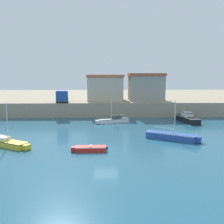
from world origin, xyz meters
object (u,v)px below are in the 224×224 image
object	(u,v)px
sailboat_white_4	(113,120)
harbor_shed_near_wharf	(146,87)
sailboat_yellow_0	(6,142)
motorboat_black_2	(187,118)
dinghy_red_1	(90,149)
harbor_shed_mid_row	(105,87)
sailboat_blue_3	(172,136)
truck_on_quay	(62,96)

from	to	relation	value
sailboat_white_4	harbor_shed_near_wharf	xyz separation A→B (m)	(6.76, 9.85, 4.93)
sailboat_yellow_0	motorboat_black_2	xyz separation A→B (m)	(24.37, 13.90, 0.22)
motorboat_black_2	sailboat_white_4	xyz separation A→B (m)	(-12.21, -0.27, -0.20)
dinghy_red_1	harbor_shed_mid_row	xyz separation A→B (m)	(1.62, 25.98, 4.92)
sailboat_white_4	dinghy_red_1	bearing A→B (deg)	-100.18
sailboat_white_4	harbor_shed_mid_row	distance (m)	11.21
sailboat_blue_3	harbor_shed_mid_row	xyz separation A→B (m)	(-7.95, 21.41, 4.77)
motorboat_black_2	sailboat_blue_3	bearing A→B (deg)	-115.36
sailboat_yellow_0	sailboat_blue_3	world-z (taller)	sailboat_yellow_0
harbor_shed_mid_row	sailboat_blue_3	bearing A→B (deg)	-69.64
sailboat_white_4	sailboat_blue_3	bearing A→B (deg)	-59.44
motorboat_black_2	sailboat_blue_3	xyz separation A→B (m)	(-5.51, -11.63, -0.18)
truck_on_quay	sailboat_white_4	bearing A→B (deg)	-34.91
sailboat_yellow_0	motorboat_black_2	world-z (taller)	sailboat_yellow_0
dinghy_red_1	truck_on_quay	bearing A→B (deg)	105.82
sailboat_yellow_0	harbor_shed_near_wharf	bearing A→B (deg)	51.13
motorboat_black_2	harbor_shed_near_wharf	size ratio (longest dim) A/B	0.94
sailboat_white_4	harbor_shed_near_wharf	bearing A→B (deg)	55.55
harbor_shed_mid_row	truck_on_quay	world-z (taller)	harbor_shed_mid_row
sailboat_white_4	motorboat_black_2	bearing A→B (deg)	1.29
sailboat_blue_3	harbor_shed_near_wharf	xyz separation A→B (m)	(0.05, 21.20, 4.91)
dinghy_red_1	harbor_shed_near_wharf	size ratio (longest dim) A/B	0.54
sailboat_yellow_0	harbor_shed_near_wharf	distance (m)	30.55
sailboat_yellow_0	sailboat_white_4	xyz separation A→B (m)	(12.16, 13.63, 0.02)
sailboat_yellow_0	sailboat_white_4	bearing A→B (deg)	48.25
sailboat_yellow_0	dinghy_red_1	bearing A→B (deg)	-13.89
dinghy_red_1	truck_on_quay	size ratio (longest dim) A/B	0.82
sailboat_yellow_0	truck_on_quay	world-z (taller)	truck_on_quay
sailboat_white_4	harbor_shed_near_wharf	size ratio (longest dim) A/B	0.81
motorboat_black_2	sailboat_yellow_0	bearing A→B (deg)	-150.31
dinghy_red_1	truck_on_quay	distance (m)	23.49
sailboat_white_4	sailboat_yellow_0	bearing A→B (deg)	-131.75
sailboat_white_4	truck_on_quay	xyz separation A→B (m)	(-9.19, 6.41, 3.47)
harbor_shed_mid_row	truck_on_quay	xyz separation A→B (m)	(-7.95, -3.64, -1.33)
motorboat_black_2	harbor_shed_near_wharf	world-z (taller)	harbor_shed_near_wharf
dinghy_red_1	sailboat_blue_3	world-z (taller)	sailboat_blue_3
sailboat_yellow_0	harbor_shed_mid_row	world-z (taller)	harbor_shed_mid_row
dinghy_red_1	sailboat_blue_3	bearing A→B (deg)	25.55
harbor_shed_near_wharf	motorboat_black_2	bearing A→B (deg)	-60.31
dinghy_red_1	truck_on_quay	xyz separation A→B (m)	(-6.33, 22.34, 3.59)
motorboat_black_2	dinghy_red_1	bearing A→B (deg)	-132.94
sailboat_blue_3	sailboat_white_4	distance (m)	13.19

